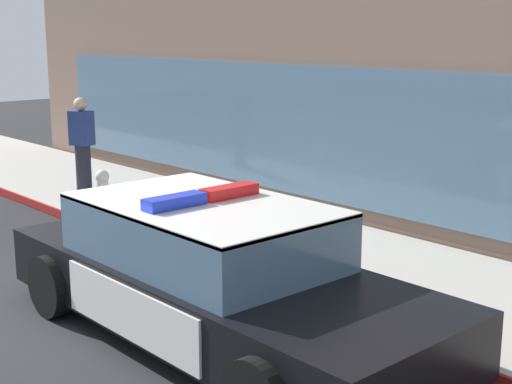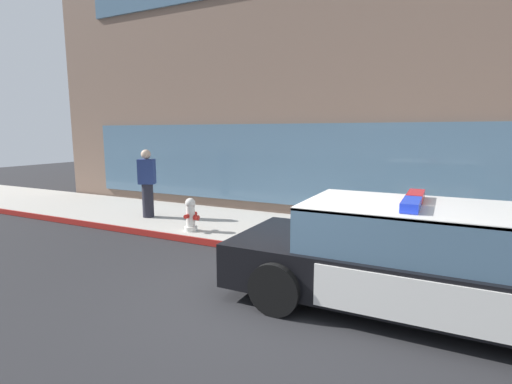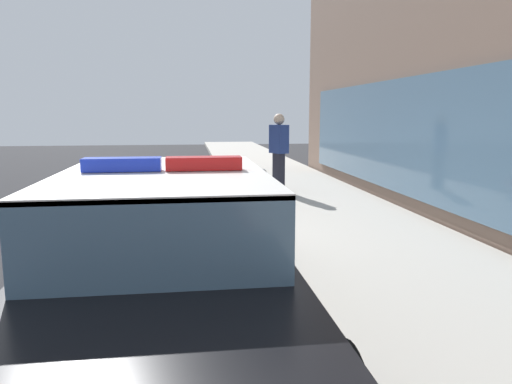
# 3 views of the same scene
# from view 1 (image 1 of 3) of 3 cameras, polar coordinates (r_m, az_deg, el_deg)

# --- Properties ---
(ground) EXTENTS (48.00, 48.00, 0.00)m
(ground) POSITION_cam_1_polar(r_m,az_deg,el_deg) (8.76, -14.78, -8.27)
(ground) COLOR #262628
(sidewalk) EXTENTS (48.00, 2.93, 0.15)m
(sidewalk) POSITION_cam_1_polar(r_m,az_deg,el_deg) (10.54, 1.31, -3.89)
(sidewalk) COLOR #B2ADA3
(sidewalk) RESTS_ON ground
(curb_red_paint) EXTENTS (28.80, 0.04, 0.14)m
(curb_red_paint) POSITION_cam_1_polar(r_m,az_deg,el_deg) (9.64, -5.15, -5.52)
(curb_red_paint) COLOR maroon
(curb_red_paint) RESTS_ON ground
(police_cruiser) EXTENTS (5.11, 2.11, 1.49)m
(police_cruiser) POSITION_cam_1_polar(r_m,az_deg,el_deg) (7.34, -3.37, -6.30)
(police_cruiser) COLOR black
(police_cruiser) RESTS_ON ground
(fire_hydrant) EXTENTS (0.34, 0.39, 0.73)m
(fire_hydrant) POSITION_cam_1_polar(r_m,az_deg,el_deg) (11.98, -11.75, -0.06)
(fire_hydrant) COLOR silver
(fire_hydrant) RESTS_ON sidewalk
(pedestrian_on_sidewalk) EXTENTS (0.47, 0.41, 1.71)m
(pedestrian_on_sidewalk) POSITION_cam_1_polar(r_m,az_deg,el_deg) (13.75, -13.29, 3.61)
(pedestrian_on_sidewalk) COLOR #23232D
(pedestrian_on_sidewalk) RESTS_ON sidewalk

